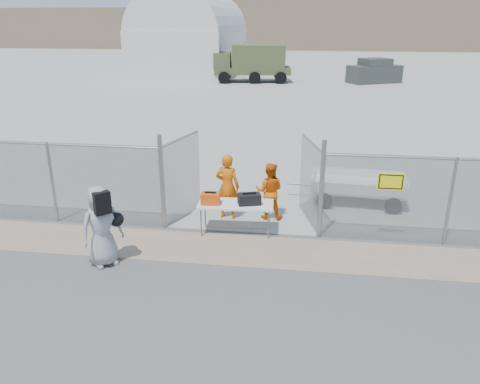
# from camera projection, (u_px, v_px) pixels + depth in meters

# --- Properties ---
(ground) EXTENTS (160.00, 160.00, 0.00)m
(ground) POSITION_uv_depth(u_px,v_px,m) (227.00, 271.00, 10.19)
(ground) COLOR #424242
(tarmac_inside) EXTENTS (160.00, 80.00, 0.01)m
(tarmac_inside) POSITION_uv_depth(u_px,v_px,m) (292.00, 71.00, 49.18)
(tarmac_inside) COLOR #9D9E96
(tarmac_inside) RESTS_ON ground
(dirt_strip) EXTENTS (44.00, 1.60, 0.01)m
(dirt_strip) POSITION_uv_depth(u_px,v_px,m) (234.00, 249.00, 11.12)
(dirt_strip) COLOR gray
(dirt_strip) RESTS_ON ground
(distant_hills) EXTENTS (140.00, 6.00, 9.00)m
(distant_hills) POSITION_uv_depth(u_px,v_px,m) (330.00, 23.00, 80.39)
(distant_hills) COLOR #7F684F
(distant_hills) RESTS_ON ground
(chain_link_fence) EXTENTS (40.00, 0.20, 2.20)m
(chain_link_fence) POSITION_uv_depth(u_px,v_px,m) (240.00, 192.00, 11.67)
(chain_link_fence) COLOR gray
(chain_link_fence) RESTS_ON ground
(quonset_hangar) EXTENTS (9.00, 18.00, 8.00)m
(quonset_hangar) POSITION_uv_depth(u_px,v_px,m) (194.00, 31.00, 47.23)
(quonset_hangar) COLOR silver
(quonset_hangar) RESTS_ON ground
(folding_table) EXTENTS (1.92, 0.88, 0.80)m
(folding_table) POSITION_uv_depth(u_px,v_px,m) (236.00, 218.00, 11.89)
(folding_table) COLOR white
(folding_table) RESTS_ON ground
(orange_bag) EXTENTS (0.48, 0.34, 0.29)m
(orange_bag) POSITION_uv_depth(u_px,v_px,m) (210.00, 199.00, 11.67)
(orange_bag) COLOR #EB520D
(orange_bag) RESTS_ON folding_table
(black_duffel) EXTENTS (0.63, 0.47, 0.27)m
(black_duffel) POSITION_uv_depth(u_px,v_px,m) (249.00, 199.00, 11.66)
(black_duffel) COLOR black
(black_duffel) RESTS_ON folding_table
(security_worker_left) EXTENTS (0.72, 0.53, 1.81)m
(security_worker_left) POSITION_uv_depth(u_px,v_px,m) (228.00, 187.00, 12.62)
(security_worker_left) COLOR #DD5E08
(security_worker_left) RESTS_ON ground
(security_worker_right) EXTENTS (0.79, 0.63, 1.58)m
(security_worker_right) POSITION_uv_depth(u_px,v_px,m) (269.00, 191.00, 12.63)
(security_worker_right) COLOR #DD5E08
(security_worker_right) RESTS_ON ground
(visitor) EXTENTS (1.06, 1.04, 1.84)m
(visitor) POSITION_uv_depth(u_px,v_px,m) (101.00, 226.00, 10.18)
(visitor) COLOR #949494
(visitor) RESTS_ON ground
(utility_trailer) EXTENTS (3.64, 2.05, 0.85)m
(utility_trailer) POSITION_uv_depth(u_px,v_px,m) (358.00, 188.00, 13.90)
(utility_trailer) COLOR white
(utility_trailer) RESTS_ON ground
(military_truck) EXTENTS (6.69, 3.10, 3.08)m
(military_truck) POSITION_uv_depth(u_px,v_px,m) (253.00, 64.00, 40.03)
(military_truck) COLOR #4A502D
(military_truck) RESTS_ON ground
(parked_vehicle_near) EXTENTS (4.80, 3.79, 1.98)m
(parked_vehicle_near) POSITION_uv_depth(u_px,v_px,m) (374.00, 71.00, 39.63)
(parked_vehicle_near) COLOR #393E39
(parked_vehicle_near) RESTS_ON ground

